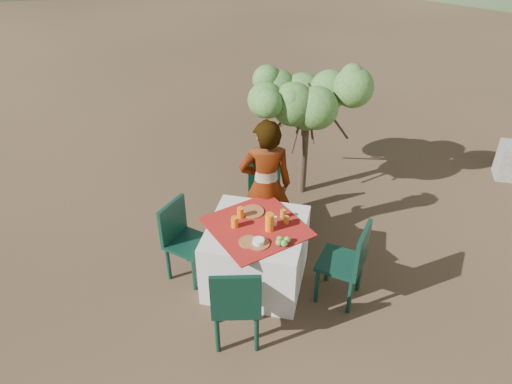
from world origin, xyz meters
TOP-DOWN VIEW (x-y plane):
  - ground at (0.00, 0.00)m, footprint 160.00×160.00m
  - table at (-0.69, 0.44)m, footprint 1.30×1.30m
  - chair_far at (-0.81, 1.49)m, footprint 0.53×0.53m
  - chair_near at (-0.67, -0.46)m, footprint 0.56×0.56m
  - chair_left at (-1.51, 0.38)m, footprint 0.54×0.54m
  - chair_right at (0.31, 0.37)m, footprint 0.53×0.53m
  - person at (-0.73, 1.10)m, footprint 0.71×0.58m
  - shrub_tree at (-0.40, 2.40)m, footprint 1.41×1.39m
  - plate_far at (-0.79, 0.68)m, footprint 0.25×0.25m
  - plate_near at (-0.70, 0.17)m, footprint 0.21×0.21m
  - glass_far at (-0.89, 0.56)m, footprint 0.07×0.07m
  - glass_near at (-0.91, 0.39)m, footprint 0.07×0.07m
  - juice_pitcher at (-0.54, 0.42)m, footprint 0.09×0.09m
  - bowl_plate at (-0.60, 0.17)m, footprint 0.23×0.23m
  - white_bowl at (-0.60, 0.17)m, footprint 0.12×0.12m
  - jar_left at (-0.39, 0.56)m, footprint 0.06×0.06m
  - jar_right at (-0.45, 0.67)m, footprint 0.06×0.06m
  - napkin_holder at (-0.52, 0.51)m, footprint 0.09×0.06m
  - fruit_cluster at (-0.37, 0.22)m, footprint 0.14×0.13m

SIDE VIEW (x-z plane):
  - ground at x=0.00m, z-range 0.00..0.00m
  - table at x=-0.69m, z-range 0.00..0.76m
  - chair_far at x=-0.81m, z-range 0.05..0.94m
  - chair_left at x=-1.51m, z-range 0.05..0.99m
  - chair_right at x=0.31m, z-range 0.05..1.02m
  - chair_near at x=-0.67m, z-range 0.06..1.05m
  - bowl_plate at x=-0.60m, z-range 0.76..0.77m
  - plate_far at x=-0.79m, z-range 0.76..0.78m
  - plate_near at x=-0.70m, z-range 0.76..0.78m
  - white_bowl at x=-0.60m, z-range 0.77..0.82m
  - fruit_cluster at x=-0.37m, z-range 0.76..0.83m
  - jar_left at x=-0.39m, z-range 0.76..0.85m
  - jar_right at x=-0.45m, z-range 0.76..0.85m
  - napkin_holder at x=-0.52m, z-range 0.76..0.86m
  - glass_far at x=-0.89m, z-range 0.76..0.88m
  - glass_near at x=-0.91m, z-range 0.76..0.88m
  - person at x=-0.73m, z-range 0.00..1.68m
  - juice_pitcher at x=-0.54m, z-range 0.76..0.96m
  - shrub_tree at x=-0.40m, z-range 0.48..2.14m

